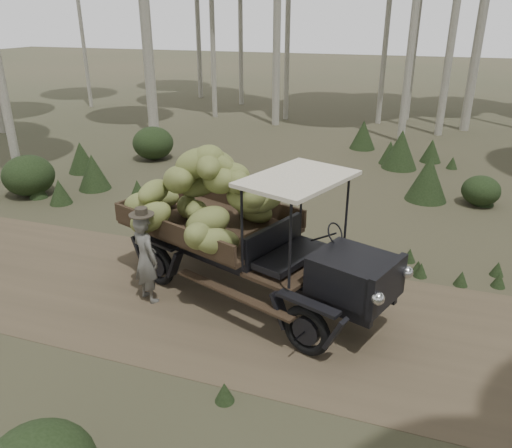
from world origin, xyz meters
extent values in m
plane|color=#473D2B|center=(0.00, 0.00, 0.00)|extent=(120.00, 120.00, 0.00)
cube|color=brown|center=(0.00, 0.00, 0.00)|extent=(70.00, 4.00, 0.01)
cube|color=black|center=(-0.39, -0.12, 1.09)|extent=(1.39, 1.35, 0.60)
cube|color=black|center=(0.18, -0.33, 1.09)|extent=(0.48, 1.06, 0.68)
cube|color=black|center=(-1.82, 0.41, 1.20)|extent=(0.61, 1.47, 0.60)
cube|color=#38281C|center=(-3.26, 0.93, 1.09)|extent=(3.55, 2.91, 0.09)
cube|color=#38281C|center=(-2.92, 1.86, 1.29)|extent=(2.90, 1.12, 0.35)
cube|color=#38281C|center=(-3.60, 0.01, 1.29)|extent=(2.90, 1.12, 0.35)
cube|color=#38281C|center=(-4.70, 1.46, 1.29)|extent=(0.74, 1.87, 0.35)
cube|color=beige|center=(-1.38, 0.24, 2.43)|extent=(1.82, 2.18, 0.07)
cube|color=black|center=(-2.04, 0.93, 0.68)|extent=(4.76, 1.84, 0.20)
cube|color=black|center=(-2.33, 0.15, 0.68)|extent=(4.76, 1.84, 0.20)
torus|color=black|center=(-0.29, 0.77, 0.42)|extent=(0.83, 0.43, 0.83)
torus|color=black|center=(-0.90, -0.87, 0.42)|extent=(0.83, 0.43, 0.83)
torus|color=black|center=(-3.47, 1.94, 0.42)|extent=(0.83, 0.43, 0.83)
torus|color=black|center=(-4.08, 0.30, 0.42)|extent=(0.83, 0.43, 0.83)
sphere|color=beige|center=(0.43, 0.10, 1.15)|extent=(0.20, 0.20, 0.20)
sphere|color=beige|center=(0.09, -0.82, 1.15)|extent=(0.20, 0.20, 0.20)
ellipsoid|color=olive|center=(-2.60, -0.22, 1.35)|extent=(0.91, 1.02, 0.66)
ellipsoid|color=olive|center=(-2.28, 1.07, 1.69)|extent=(1.08, 0.90, 0.67)
ellipsoid|color=olive|center=(-3.62, 0.74, 2.09)|extent=(0.42, 0.73, 0.51)
ellipsoid|color=olive|center=(-3.44, 0.88, 2.32)|extent=(1.07, 0.91, 0.73)
ellipsoid|color=olive|center=(-4.50, 0.67, 1.42)|extent=(0.92, 0.58, 0.62)
ellipsoid|color=olive|center=(-4.22, 0.60, 1.76)|extent=(0.49, 0.85, 0.46)
ellipsoid|color=olive|center=(-2.66, 0.83, 2.05)|extent=(0.84, 0.83, 0.59)
ellipsoid|color=olive|center=(-3.30, 1.09, 2.32)|extent=(1.01, 0.77, 0.59)
ellipsoid|color=olive|center=(-3.74, 1.02, 1.38)|extent=(0.73, 0.81, 0.42)
ellipsoid|color=olive|center=(-2.45, 1.14, 1.74)|extent=(0.91, 0.99, 0.67)
ellipsoid|color=olive|center=(-3.75, 0.70, 2.02)|extent=(1.07, 1.06, 0.74)
ellipsoid|color=olive|center=(-3.16, 1.05, 2.28)|extent=(1.01, 0.88, 0.69)
ellipsoid|color=olive|center=(-2.50, 1.36, 1.32)|extent=(0.98, 0.77, 0.47)
ellipsoid|color=olive|center=(-3.53, 1.21, 1.80)|extent=(0.98, 0.90, 0.62)
ellipsoid|color=olive|center=(-2.87, 0.99, 2.10)|extent=(0.89, 0.53, 0.60)
ellipsoid|color=olive|center=(-3.25, 0.94, 2.37)|extent=(0.85, 0.59, 0.76)
ellipsoid|color=olive|center=(-4.47, 1.30, 1.38)|extent=(0.84, 0.71, 0.46)
ellipsoid|color=olive|center=(-2.53, 0.90, 1.70)|extent=(0.79, 0.46, 0.56)
ellipsoid|color=olive|center=(-2.98, 0.83, 2.06)|extent=(1.00, 0.86, 0.63)
ellipsoid|color=olive|center=(-3.11, 0.93, 2.34)|extent=(0.91, 0.47, 0.58)
ellipsoid|color=olive|center=(-3.45, 0.78, 1.41)|extent=(0.63, 0.90, 0.59)
ellipsoid|color=olive|center=(-2.38, 1.00, 1.80)|extent=(0.60, 0.81, 0.56)
ellipsoid|color=olive|center=(-2.96, 1.08, 2.10)|extent=(0.67, 0.87, 0.61)
ellipsoid|color=olive|center=(-3.18, 0.81, 2.29)|extent=(0.80, 0.97, 0.51)
ellipsoid|color=olive|center=(-3.05, 0.40, 1.39)|extent=(1.11, 0.98, 0.79)
ellipsoid|color=olive|center=(-4.03, 0.11, 1.47)|extent=(1.06, 0.77, 0.83)
ellipsoid|color=olive|center=(-2.90, -0.31, 1.44)|extent=(0.67, 0.98, 0.77)
imported|color=#5C5B54|center=(-3.97, -0.26, 0.82)|extent=(0.71, 0.63, 1.65)
cylinder|color=#352F25|center=(-3.97, -0.26, 1.67)|extent=(0.59, 0.59, 0.02)
cylinder|color=#352F25|center=(-3.97, -0.26, 1.72)|extent=(0.30, 0.30, 0.13)
cone|color=#233319|center=(-1.83, 12.13, 0.54)|extent=(0.97, 0.97, 1.08)
cone|color=#233319|center=(1.40, 10.39, 0.21)|extent=(0.37, 0.37, 0.41)
cone|color=#233319|center=(-10.11, 6.03, 0.50)|extent=(0.90, 0.90, 1.01)
ellipsoid|color=#233319|center=(-8.68, 8.18, 0.59)|extent=(1.43, 1.43, 1.15)
cone|color=#233319|center=(-8.82, 3.34, 0.34)|extent=(0.62, 0.62, 0.68)
cone|color=#233319|center=(0.69, 11.04, 0.40)|extent=(0.73, 0.73, 0.81)
cone|color=#233319|center=(-9.74, 3.52, 0.28)|extent=(0.51, 0.51, 0.57)
cone|color=#233319|center=(0.65, 6.92, 0.63)|extent=(1.14, 1.14, 1.27)
cone|color=#233319|center=(-8.69, 4.71, 0.53)|extent=(0.95, 0.95, 1.05)
cone|color=#233319|center=(-6.65, 3.80, 0.38)|extent=(0.69, 0.69, 0.76)
cone|color=#233319|center=(-4.89, 5.34, 0.24)|extent=(0.44, 0.44, 0.48)
ellipsoid|color=#233319|center=(2.04, 6.96, 0.41)|extent=(1.01, 1.01, 0.81)
cone|color=#233319|center=(-0.29, 9.88, 0.65)|extent=(1.17, 1.17, 1.30)
cone|color=#233319|center=(2.14, 7.06, 0.33)|extent=(0.59, 0.59, 0.65)
ellipsoid|color=#233319|center=(-10.09, 3.65, 0.58)|extent=(1.43, 1.43, 1.14)
cone|color=#233319|center=(-0.66, 10.34, 0.40)|extent=(0.71, 0.71, 0.79)
cone|color=#233319|center=(-1.68, -2.22, 0.15)|extent=(0.27, 0.27, 0.30)
cone|color=#233319|center=(-1.06, 2.61, 0.15)|extent=(0.27, 0.27, 0.30)
cone|color=#233319|center=(2.12, 2.79, 0.15)|extent=(0.27, 0.27, 0.30)
cone|color=#233319|center=(-5.74, 2.45, 0.15)|extent=(0.27, 0.27, 0.30)
cone|color=#233319|center=(2.11, 2.31, 0.15)|extent=(0.27, 0.27, 0.30)
cone|color=#233319|center=(-4.26, 2.44, 0.15)|extent=(0.27, 0.27, 0.30)
cone|color=#233319|center=(1.43, 2.14, 0.15)|extent=(0.27, 0.27, 0.30)
cone|color=#233319|center=(0.68, 2.24, 0.15)|extent=(0.27, 0.27, 0.30)
cone|color=#233319|center=(0.43, 2.84, 0.15)|extent=(0.27, 0.27, 0.30)
cone|color=#233319|center=(0.62, 2.34, 0.15)|extent=(0.27, 0.27, 0.30)
camera|label=1|loc=(0.43, -7.07, 4.83)|focal=35.00mm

